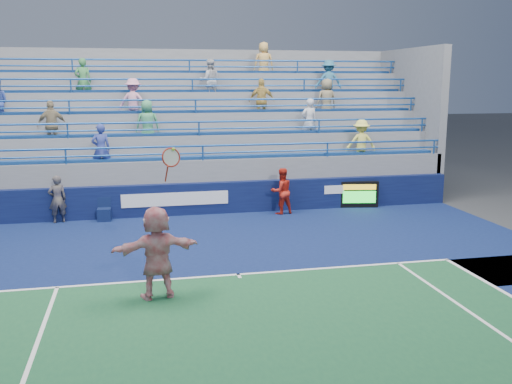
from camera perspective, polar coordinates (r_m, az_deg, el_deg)
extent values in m
plane|color=#333538|center=(13.68, -1.79, -8.32)|extent=(120.00, 120.00, 0.00)
cube|color=#0E1A47|center=(15.74, -3.24, -5.69)|extent=(18.00, 8.40, 0.02)
cube|color=white|center=(13.67, -1.79, -8.24)|extent=(11.00, 0.10, 0.01)
cube|color=white|center=(13.58, -1.71, -8.37)|extent=(0.08, 0.30, 0.01)
cube|color=#0A0F38|center=(19.74, -5.19, -0.64)|extent=(18.00, 0.30, 1.10)
cube|color=white|center=(19.48, -8.06, -0.71)|extent=(3.60, 0.02, 0.45)
cube|color=white|center=(20.82, 9.21, 0.29)|extent=(1.80, 0.02, 0.30)
cube|color=slate|center=(22.62, -6.11, 0.84)|extent=(18.00, 5.60, 1.10)
cube|color=slate|center=(22.56, -6.13, 1.78)|extent=(18.00, 5.60, 1.85)
cube|color=navy|center=(20.10, -5.47, 3.47)|extent=(17.40, 0.45, 0.10)
cylinder|color=#1C4E99|center=(19.65, -5.36, 4.62)|extent=(18.00, 0.07, 0.07)
cube|color=slate|center=(22.99, -6.28, 2.90)|extent=(18.00, 4.60, 2.60)
cube|color=navy|center=(21.01, -5.83, 5.85)|extent=(17.40, 0.45, 0.10)
cylinder|color=#1C4E99|center=(20.58, -5.73, 7.00)|extent=(18.00, 0.07, 0.07)
cube|color=slate|center=(23.44, -6.43, 3.97)|extent=(18.00, 3.60, 3.35)
cube|color=navy|center=(21.95, -6.16, 8.02)|extent=(17.40, 0.45, 0.10)
cylinder|color=#1C4E99|center=(21.53, -6.07, 9.17)|extent=(18.00, 0.07, 0.07)
cube|color=slate|center=(23.89, -6.57, 5.01)|extent=(18.00, 2.60, 4.10)
cube|color=navy|center=(22.91, -6.47, 10.02)|extent=(17.40, 0.45, 0.10)
cylinder|color=#1C4E99|center=(22.51, -6.39, 11.15)|extent=(18.00, 0.07, 0.07)
cube|color=slate|center=(24.35, -6.70, 6.01)|extent=(18.00, 1.60, 4.85)
cube|color=navy|center=(23.91, -6.76, 11.85)|extent=(17.40, 0.45, 0.10)
cylinder|color=#1C4E99|center=(23.52, -6.69, 12.97)|extent=(18.00, 0.07, 0.07)
imported|color=tan|center=(22.36, 0.59, 9.12)|extent=(1.05, 0.56, 1.70)
imported|color=#F3B95E|center=(24.42, 0.78, 12.80)|extent=(0.89, 0.63, 1.70)
imported|color=#429360|center=(20.86, -10.79, 6.72)|extent=(0.86, 0.58, 1.70)
imported|color=silver|center=(21.85, 5.33, 7.05)|extent=(0.67, 0.49, 1.70)
imported|color=navy|center=(19.95, -15.23, 4.17)|extent=(0.65, 0.46, 1.70)
imported|color=pink|center=(21.81, -12.15, 8.82)|extent=(1.23, 0.90, 1.70)
imported|color=#F9EF60|center=(21.56, 10.45, 4.87)|extent=(1.18, 0.79, 1.70)
imported|color=#897A5B|center=(23.08, 7.07, 9.10)|extent=(0.88, 0.62, 1.70)
imported|color=silver|center=(23.00, -4.65, 11.00)|extent=(0.84, 0.66, 1.70)
imported|color=#3C8546|center=(22.87, -16.90, 10.57)|extent=(0.62, 0.41, 1.70)
imported|color=teal|center=(24.15, 7.26, 10.95)|extent=(1.18, 0.80, 1.70)
imported|color=gray|center=(21.03, -19.72, 6.31)|extent=(1.06, 0.59, 1.70)
cube|color=black|center=(20.98, 10.25, -0.26)|extent=(1.41, 0.38, 0.97)
cube|color=gold|center=(20.85, 10.37, 0.49)|extent=(1.19, 0.02, 0.19)
cube|color=#19E533|center=(20.92, 10.33, -0.50)|extent=(1.19, 0.02, 0.44)
cube|color=#0D183F|center=(19.38, -14.93, -2.21)|extent=(0.45, 0.45, 0.43)
cube|color=#0D183F|center=(19.49, -14.96, -0.98)|extent=(0.43, 0.07, 0.34)
imported|color=silver|center=(12.19, -9.88, -5.97)|extent=(1.92, 0.87, 2.00)
torus|color=#9E2313|center=(11.79, -8.49, 3.44)|extent=(0.42, 0.23, 0.40)
cylinder|color=#9E2313|center=(11.83, -8.93, 1.83)|extent=(0.09, 0.23, 0.36)
sphere|color=#B3CC2F|center=(11.72, -8.26, 4.26)|extent=(0.07, 0.07, 0.07)
imported|color=#131434|center=(19.46, -19.24, -0.69)|extent=(0.65, 0.52, 1.57)
imported|color=red|center=(19.63, 2.57, 0.08)|extent=(0.89, 0.76, 1.60)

